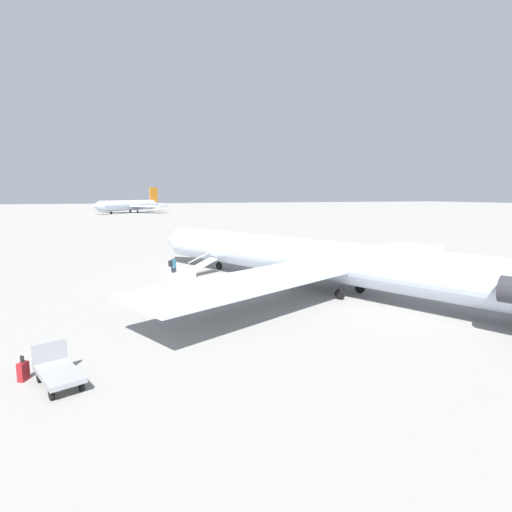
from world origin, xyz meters
The scene contains 7 objects.
ground_plane centered at (0.00, 0.00, 0.00)m, with size 600.00×600.00×0.00m, color gray.
airplane_main centered at (-0.92, -0.42, 2.03)m, with size 33.82×26.86×6.82m.
airplane_far_right centered at (126.02, 4.48, 2.74)m, with size 30.90×27.88×9.18m.
boarding_stairs centered at (6.53, 7.22, 0.37)m, with size 2.61×4.07×1.70m.
passenger centered at (6.27, 8.27, 1.00)m, with size 0.46×0.57×1.74m.
luggage_cart centered at (-9.39, 14.53, 0.46)m, with size 2.44×1.79×1.22m.
suitcase centered at (-8.62, 15.68, 0.33)m, with size 0.42×0.37×0.88m.
Camera 1 is at (-23.32, 12.79, 6.22)m, focal length 28.00 mm.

